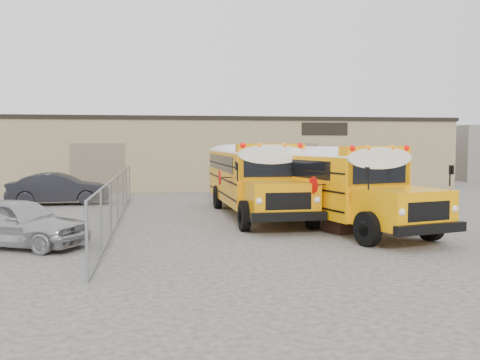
{
  "coord_description": "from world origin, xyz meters",
  "views": [
    {
      "loc": [
        -4.48,
        -17.7,
        3.03
      ],
      "look_at": [
        -1.36,
        2.49,
        1.6
      ],
      "focal_mm": 40.0,
      "sensor_mm": 36.0,
      "label": 1
    }
  ],
  "objects": [
    {
      "name": "ground",
      "position": [
        0.0,
        0.0,
        0.0
      ],
      "size": [
        120.0,
        120.0,
        0.0
      ],
      "primitive_type": "plane",
      "color": "#3F3C3A",
      "rests_on": "ground"
    },
    {
      "name": "warehouse",
      "position": [
        -0.0,
        19.99,
        2.37
      ],
      "size": [
        30.2,
        10.2,
        4.67
      ],
      "color": "#8C7956",
      "rests_on": "ground"
    },
    {
      "name": "chainlink_fence",
      "position": [
        -6.0,
        3.0,
        0.9
      ],
      "size": [
        0.07,
        18.07,
        1.81
      ],
      "color": "gray",
      "rests_on": "ground"
    },
    {
      "name": "school_bus_left",
      "position": [
        -0.68,
        10.81,
        1.76
      ],
      "size": [
        3.2,
        10.45,
        3.04
      ],
      "color": "orange",
      "rests_on": "ground"
    },
    {
      "name": "school_bus_right",
      "position": [
        0.09,
        7.26,
        1.71
      ],
      "size": [
        4.91,
        10.4,
        2.96
      ],
      "color": "#FFA104",
      "rests_on": "ground"
    },
    {
      "name": "tarp_bundle",
      "position": [
        1.75,
        -0.47,
        0.85
      ],
      "size": [
        1.36,
        1.29,
        1.65
      ],
      "color": "black",
      "rests_on": "ground"
    },
    {
      "name": "car_silver",
      "position": [
        -8.53,
        -1.56,
        0.73
      ],
      "size": [
        4.6,
        3.38,
        1.46
      ],
      "primitive_type": "imported",
      "rotation": [
        0.0,
        0.0,
        1.13
      ],
      "color": "#B0B0B5",
      "rests_on": "ground"
    },
    {
      "name": "car_dark",
      "position": [
        -9.26,
        9.4,
        0.78
      ],
      "size": [
        4.77,
        1.78,
        1.56
      ],
      "primitive_type": "imported",
      "rotation": [
        0.0,
        0.0,
        1.6
      ],
      "color": "black",
      "rests_on": "ground"
    }
  ]
}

